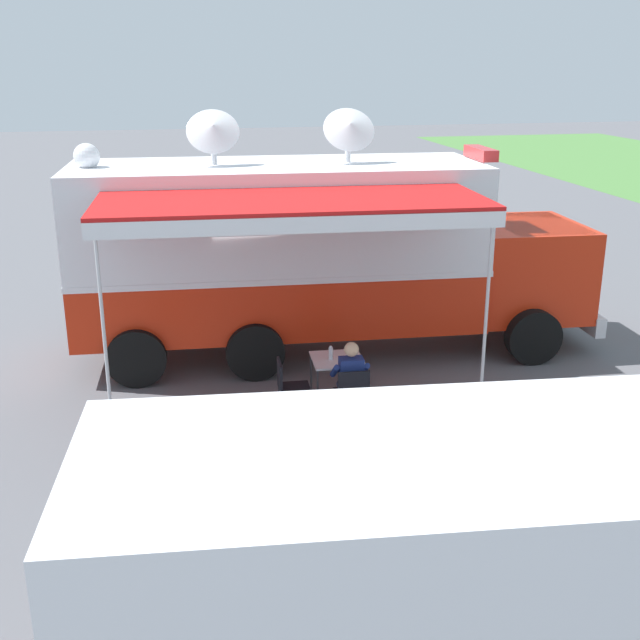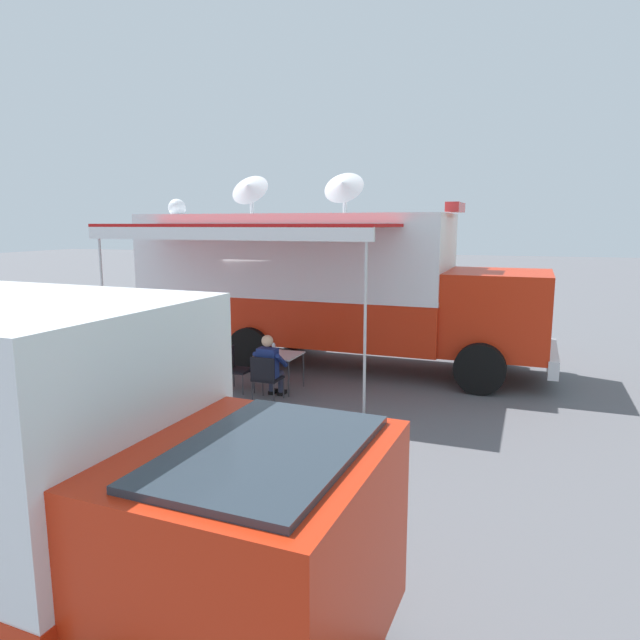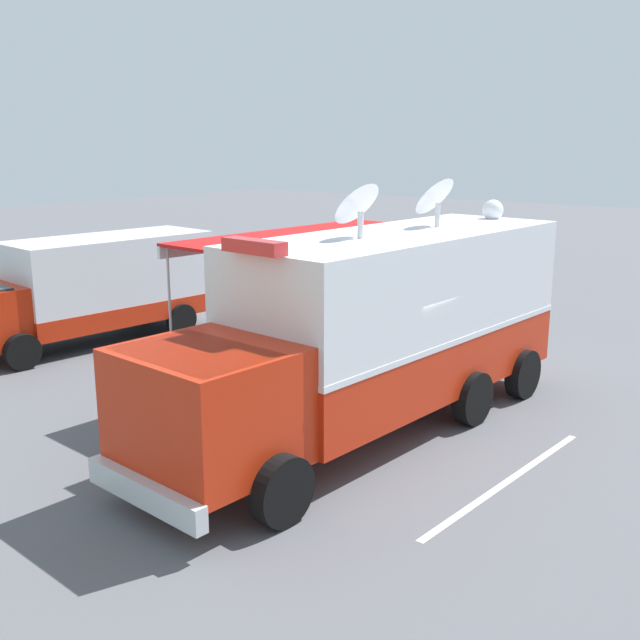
{
  "view_description": "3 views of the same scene",
  "coord_description": "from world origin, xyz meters",
  "views": [
    {
      "loc": [
        13.75,
        -2.06,
        5.25
      ],
      "look_at": [
        1.31,
        0.5,
        1.02
      ],
      "focal_mm": 44.26,
      "sensor_mm": 36.0,
      "label": 1
    },
    {
      "loc": [
        12.6,
        4.63,
        3.28
      ],
      "look_at": [
        0.03,
        0.66,
        1.04
      ],
      "focal_mm": 31.79,
      "sensor_mm": 36.0,
      "label": 2
    },
    {
      "loc": [
        -7.15,
        11.41,
        5.08
      ],
      "look_at": [
        2.09,
        -0.2,
        1.52
      ],
      "focal_mm": 41.85,
      "sensor_mm": 36.0,
      "label": 3
    }
  ],
  "objects": [
    {
      "name": "ground_plane",
      "position": [
        0.0,
        0.0,
        0.0
      ],
      "size": [
        100.0,
        100.0,
        0.0
      ],
      "primitive_type": "plane",
      "color": "#5B5B60"
    },
    {
      "name": "folding_table",
      "position": [
        2.42,
        0.56,
        0.67
      ],
      "size": [
        0.84,
        0.84,
        0.73
      ],
      "color": "silver",
      "rests_on": "ground"
    },
    {
      "name": "car_behind_truck",
      "position": [
        -8.71,
        1.78,
        0.88
      ],
      "size": [
        2.11,
        4.25,
        1.76
      ],
      "color": "#B2B5BA",
      "rests_on": "ground"
    },
    {
      "name": "trash_bin",
      "position": [
        4.14,
        -2.42,
        0.46
      ],
      "size": [
        0.57,
        0.57,
        0.91
      ],
      "color": "#2D2D33",
      "rests_on": "ground"
    },
    {
      "name": "seated_responder",
      "position": [
        3.03,
        0.61,
        0.65
      ],
      "size": [
        0.68,
        0.57,
        1.25
      ],
      "color": "navy",
      "rests_on": "ground"
    },
    {
      "name": "folding_chair_beside_table",
      "position": [
        2.72,
        -0.29,
        0.51
      ],
      "size": [
        0.51,
        0.51,
        0.87
      ],
      "color": "black",
      "rests_on": "ground"
    },
    {
      "name": "command_truck",
      "position": [
        0.07,
        0.75,
        1.95
      ],
      "size": [
        5.16,
        9.61,
        4.53
      ],
      "color": "red",
      "rests_on": "ground"
    },
    {
      "name": "traffic_cone",
      "position": [
        0.82,
        -5.83,
        0.28
      ],
      "size": [
        0.36,
        0.36,
        0.58
      ],
      "color": "black",
      "rests_on": "ground"
    },
    {
      "name": "lot_stripe",
      "position": [
        -2.84,
        1.36,
        0.0
      ],
      "size": [
        0.38,
        4.8,
        0.01
      ],
      "primitive_type": "cube",
      "rotation": [
        0.0,
        0.0,
        -0.05
      ],
      "color": "silver",
      "rests_on": "ground"
    },
    {
      "name": "folding_chair_at_table",
      "position": [
        3.22,
        0.6,
        0.51
      ],
      "size": [
        0.51,
        0.51,
        0.87
      ],
      "color": "black",
      "rests_on": "ground"
    },
    {
      "name": "water_bottle",
      "position": [
        2.42,
        0.45,
        0.83
      ],
      "size": [
        0.07,
        0.07,
        0.22
      ],
      "color": "silver",
      "rests_on": "folding_table"
    }
  ]
}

